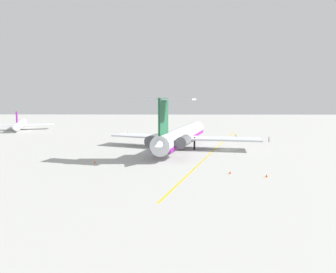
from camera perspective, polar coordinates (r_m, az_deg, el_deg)
ground at (r=79.18m, az=11.07°, el=-2.56°), size 347.56×347.56×0.00m
main_jetliner at (r=78.96m, az=2.64°, el=0.25°), size 45.57×40.82×13.50m
airliner_mid_right at (r=143.06m, az=-26.46°, el=2.16°), size 26.97×27.13×8.36m
ground_crew_near_nose at (r=107.05m, az=-7.74°, el=0.65°), size 0.28×0.44×1.73m
ground_crew_near_tail at (r=96.83m, az=18.81°, el=-0.35°), size 0.29×0.42×1.79m
ground_crew_portside at (r=103.17m, az=12.91°, el=0.26°), size 0.27×0.42×1.66m
ground_crew_starboard at (r=107.12m, az=0.23°, el=0.69°), size 0.26×0.39×1.66m
safety_cone_nose at (r=63.76m, az=-13.88°, el=-4.76°), size 0.40×0.40×0.55m
safety_cone_wingtip at (r=53.88m, az=18.40°, el=-7.13°), size 0.40×0.40×0.55m
safety_cone_tail at (r=54.64m, az=11.86°, el=-6.71°), size 0.40×0.40×0.55m
taxiway_centreline at (r=81.58m, az=9.22°, el=-2.22°), size 86.00×27.94×0.01m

